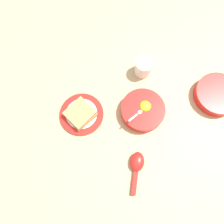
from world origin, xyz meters
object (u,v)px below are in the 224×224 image
(toast_sandwich, at_px, (80,114))
(drinking_cup, at_px, (144,67))
(congee_bowl, at_px, (217,94))
(egg_bowl, at_px, (143,110))
(soup_spoon, at_px, (137,165))
(toast_plate, at_px, (82,114))

(toast_sandwich, height_order, drinking_cup, drinking_cup)
(toast_sandwich, height_order, congee_bowl, same)
(egg_bowl, distance_m, soup_spoon, 0.22)
(toast_plate, bearing_deg, soup_spoon, 100.17)
(egg_bowl, xyz_separation_m, congee_bowl, (-0.29, 0.13, 0.00))
(drinking_cup, bearing_deg, egg_bowl, 50.34)
(congee_bowl, bearing_deg, egg_bowl, -24.46)
(toast_sandwich, bearing_deg, toast_plate, -152.79)
(toast_plate, bearing_deg, egg_bowl, 145.79)
(drinking_cup, bearing_deg, toast_plate, 0.65)
(toast_sandwich, distance_m, drinking_cup, 0.33)
(soup_spoon, bearing_deg, egg_bowl, -135.01)
(soup_spoon, bearing_deg, drinking_cup, -132.53)
(soup_spoon, height_order, drinking_cup, drinking_cup)
(egg_bowl, bearing_deg, drinking_cup, -129.66)
(toast_plate, distance_m, soup_spoon, 0.30)
(congee_bowl, xyz_separation_m, drinking_cup, (0.17, -0.27, 0.02))
(egg_bowl, distance_m, congee_bowl, 0.32)
(toast_plate, xyz_separation_m, soup_spoon, (-0.05, 0.29, 0.01))
(soup_spoon, bearing_deg, congee_bowl, -177.21)
(congee_bowl, bearing_deg, soup_spoon, 2.79)
(egg_bowl, distance_m, drinking_cup, 0.19)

